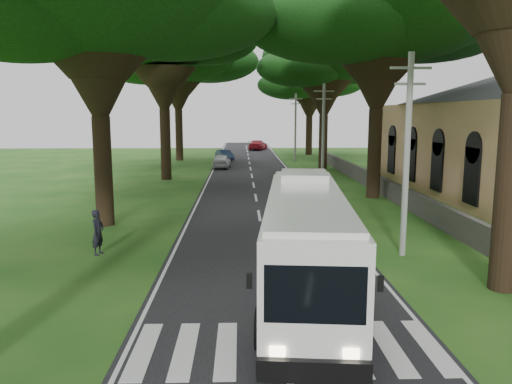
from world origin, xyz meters
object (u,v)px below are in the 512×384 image
Objects in this scene: coach_bus at (306,240)px; distant_car_b at (224,155)px; church at (508,125)px; pole_far at (295,126)px; pedestrian at (98,232)px; pole_near at (407,152)px; distant_car_c at (258,145)px; distant_car_a at (222,161)px; pole_mid at (323,133)px.

coach_bus is 2.95× the size of distant_car_b.
pole_far is (-12.36, 24.45, -0.73)m from church.
pole_far is at bearing 89.79° from coach_bus.
pole_far reaches higher than pedestrian.
pole_near is 59.42m from distant_car_c.
pole_far is 11.68m from distant_car_a.
distant_car_a is 8.98m from distant_car_b.
pedestrian is at bearing -122.29° from pole_mid.
distant_car_a is (-3.99, 37.04, -1.03)m from coach_bus.
pole_mid is at bearing 111.01° from distant_car_c.
church reaches higher than coach_bus.
pole_near is 6.66m from coach_bus.
coach_bus is (-4.51, -44.28, -2.40)m from pole_far.
pole_far is 0.70× the size of coach_bus.
pole_mid is at bearing -18.18° from pedestrian.
church is 2.10× the size of coach_bus.
pole_near is 1.00× the size of pole_mid.
pedestrian is at bearing -107.33° from pole_far.
pole_mid reaches higher than coach_bus.
pole_mid is at bearing 128.00° from distant_car_a.
pedestrian reaches higher than distant_car_a.
distant_car_a is at bearing 101.76° from coach_bus.
distant_car_b is 18.09m from distant_car_c.
pole_mid is at bearing -90.00° from pole_far.
pole_near is at bearing 109.15° from distant_car_c.
coach_bus reaches higher than pedestrian.
pole_near is at bearing 108.88° from distant_car_a.
pedestrian is (-12.32, -39.50, -3.26)m from pole_far.
distant_car_b is at bearing -85.67° from distant_car_a.
distant_car_b is (-8.50, 21.74, -3.51)m from pole_mid.
coach_bus is at bearing -100.51° from pole_mid.
distant_car_b is at bearing 128.54° from church.
distant_car_a is 32.49m from pedestrian.
church reaches higher than distant_car_c.
distant_car_b is at bearing 111.36° from pole_mid.
distant_car_b is at bearing 100.56° from coach_bus.
pole_near reaches higher than distant_car_b.
church is at bearing -44.53° from pedestrian.
pole_mid and pole_far have the same top height.
church reaches higher than pedestrian.
distant_car_c reaches higher than distant_car_b.
distant_car_a reaches higher than distant_car_b.
pole_far reaches higher than coach_bus.
pole_near is at bearing -90.00° from pole_mid.
church reaches higher than pole_mid.
church is 13.01× the size of pedestrian.
pole_near is 1.88× the size of distant_car_a.
coach_bus is 9.20m from pedestrian.
pedestrian is (-12.32, -19.50, -3.26)m from pole_mid.
coach_bus is (-4.51, -4.28, -2.40)m from pole_near.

